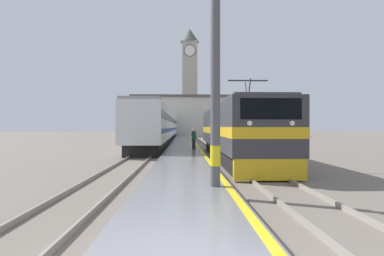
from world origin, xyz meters
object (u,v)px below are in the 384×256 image
object	(u,v)px
passenger_train	(162,126)
catenary_mast	(218,63)
locomotive_train	(234,132)
person_on_platform	(194,139)
clock_tower	(190,79)

from	to	relation	value
passenger_train	catenary_mast	world-z (taller)	catenary_mast
locomotive_train	catenary_mast	world-z (taller)	catenary_mast
locomotive_train	catenary_mast	bearing A→B (deg)	-102.34
locomotive_train	passenger_train	bearing A→B (deg)	105.64
person_on_platform	locomotive_train	bearing A→B (deg)	-60.34
locomotive_train	person_on_platform	world-z (taller)	locomotive_train
locomotive_train	person_on_platform	bearing A→B (deg)	119.66
person_on_platform	clock_tower	world-z (taller)	clock_tower
catenary_mast	clock_tower	size ratio (longest dim) A/B	0.28
catenary_mast	person_on_platform	size ratio (longest dim) A/B	4.62
catenary_mast	person_on_platform	bearing A→B (deg)	90.78
locomotive_train	passenger_train	distance (m)	22.79
passenger_train	person_on_platform	size ratio (longest dim) A/B	27.29
locomotive_train	catenary_mast	distance (m)	10.72
locomotive_train	clock_tower	world-z (taller)	clock_tower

